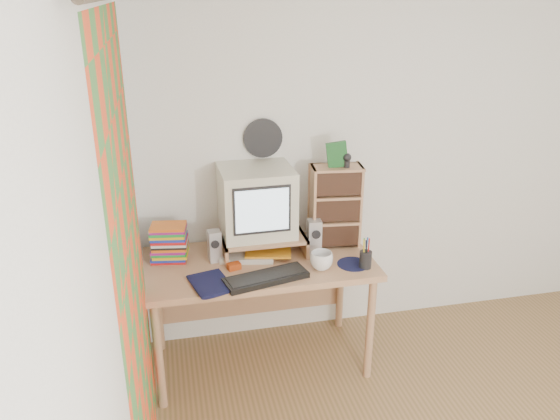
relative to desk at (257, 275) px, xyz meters
name	(u,v)px	position (x,y,z in m)	size (l,w,h in m)	color
back_wall	(397,156)	(1.03, 0.31, 0.63)	(3.50, 3.50, 0.00)	white
left_wall	(115,336)	(-0.72, -1.44, 0.63)	(3.50, 3.50, 0.00)	white
curtain	(135,288)	(-0.68, -0.96, 0.53)	(2.20, 2.20, 0.00)	#E64820
wall_disc	(263,138)	(0.10, 0.29, 0.81)	(0.25, 0.25, 0.02)	black
desk	(257,275)	(0.00, 0.00, 0.00)	(1.40, 0.70, 0.75)	tan
monitor_riser	(264,239)	(0.05, 0.04, 0.23)	(0.52, 0.30, 0.12)	tan
crt_monitor	(257,202)	(0.02, 0.09, 0.47)	(0.44, 0.44, 0.42)	beige
speaker_left	(215,246)	(-0.26, 0.00, 0.23)	(0.08, 0.08, 0.20)	#B8B7BC
speaker_right	(314,236)	(0.36, -0.02, 0.25)	(0.08, 0.08, 0.22)	#B8B7BC
keyboard	(266,278)	(0.00, -0.31, 0.15)	(0.49, 0.16, 0.03)	black
dvd_stack	(169,238)	(-0.53, 0.07, 0.28)	(0.21, 0.15, 0.30)	brown
cd_rack	(336,206)	(0.53, 0.07, 0.40)	(0.32, 0.17, 0.53)	tan
mug	(321,261)	(0.35, -0.24, 0.19)	(0.14, 0.14, 0.11)	white
diary	(193,286)	(-0.42, -0.33, 0.16)	(0.25, 0.18, 0.05)	black
mousepad	(353,264)	(0.55, -0.23, 0.14)	(0.19, 0.19, 0.00)	black
pen_cup	(366,256)	(0.61, -0.29, 0.21)	(0.07, 0.07, 0.15)	black
papers	(255,252)	(-0.01, 0.02, 0.16)	(0.33, 0.24, 0.04)	beige
red_box	(234,266)	(-0.16, -0.14, 0.15)	(0.08, 0.05, 0.04)	#AC3C12
game_box	(337,155)	(0.52, 0.05, 0.75)	(0.12, 0.03, 0.16)	#175320
webcam	(347,160)	(0.58, 0.03, 0.71)	(0.05, 0.05, 0.09)	black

